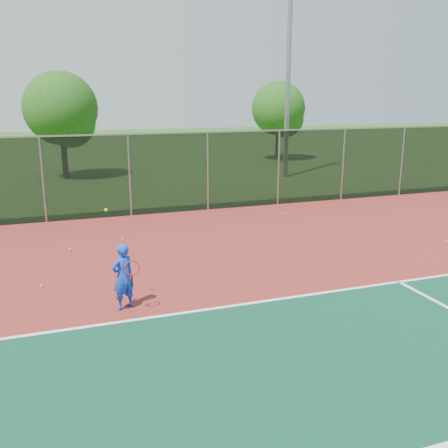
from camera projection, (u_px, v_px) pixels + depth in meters
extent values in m
plane|color=#285217|center=(415.00, 357.00, 8.62)|extent=(120.00, 120.00, 0.00)
cube|color=maroon|center=(351.00, 311.00, 10.44)|extent=(30.00, 20.00, 0.02)
cube|color=white|center=(399.00, 282.00, 11.99)|extent=(22.00, 0.10, 0.00)
cube|color=black|center=(208.00, 172.00, 19.20)|extent=(30.00, 0.04, 3.00)
cube|color=gray|center=(207.00, 132.00, 18.83)|extent=(30.00, 0.06, 0.06)
imported|color=blue|center=(123.00, 276.00, 10.37)|extent=(0.61, 0.53, 1.42)
cylinder|color=black|center=(132.00, 280.00, 10.19)|extent=(0.03, 0.15, 0.27)
torus|color=#A51414|center=(132.00, 268.00, 10.02)|extent=(0.30, 0.13, 0.29)
sphere|color=#C8CE17|center=(106.00, 210.00, 10.02)|extent=(0.07, 0.07, 0.07)
sphere|color=#C8CE17|center=(123.00, 239.00, 15.45)|extent=(0.07, 0.07, 0.07)
sphere|color=#C8CE17|center=(446.00, 242.00, 15.14)|extent=(0.07, 0.07, 0.07)
sphere|color=#C8CE17|center=(283.00, 214.00, 18.75)|extent=(0.07, 0.07, 0.07)
sphere|color=#C8CE17|center=(42.00, 286.00, 11.66)|extent=(0.07, 0.07, 0.07)
sphere|color=#C8CE17|center=(70.00, 249.00, 14.41)|extent=(0.07, 0.07, 0.07)
cylinder|color=gray|center=(288.00, 69.00, 26.01)|extent=(0.24, 0.24, 11.38)
cylinder|color=#392614|center=(65.00, 159.00, 26.64)|extent=(0.30, 0.30, 2.15)
sphere|color=#1C4913|center=(61.00, 108.00, 25.98)|extent=(3.82, 3.82, 3.82)
sphere|color=#1C4913|center=(70.00, 122.00, 26.01)|extent=(2.63, 2.63, 2.63)
cylinder|color=#392614|center=(277.00, 145.00, 34.28)|extent=(0.30, 0.30, 2.03)
sphere|color=#1C4913|center=(278.00, 108.00, 33.65)|extent=(3.60, 3.60, 3.60)
sphere|color=#1C4913|center=(285.00, 119.00, 33.68)|extent=(2.48, 2.48, 2.48)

